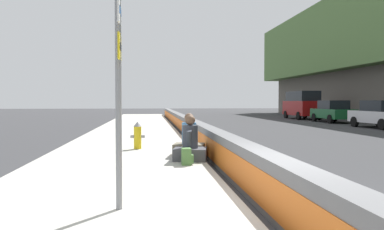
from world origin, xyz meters
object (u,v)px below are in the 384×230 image
Objects in this scene: seated_person_middle at (189,142)px; parked_car_midline at (333,111)px; route_sign_post at (119,62)px; parked_car_fourth at (381,114)px; seated_person_foreground at (190,146)px; fire_hydrant at (138,135)px; backpack at (187,157)px; parked_car_far at (302,104)px.

parked_car_midline reaches higher than seated_person_middle.
route_sign_post reaches higher than parked_car_fourth.
parked_car_fourth is at bearing -46.28° from seated_person_foreground.
seated_person_middle is (5.45, -1.55, -1.72)m from route_sign_post.
route_sign_post is at bearing 179.64° from fire_hydrant.
backpack is 18.65m from parked_car_fourth.
seated_person_foreground is (-2.57, -1.43, -0.08)m from fire_hydrant.
seated_person_foreground is 0.99m from seated_person_middle.
seated_person_foreground is 0.23× the size of parked_car_far.
route_sign_post is 3.02× the size of seated_person_middle.
parked_car_fourth is 0.89× the size of parked_car_far.
parked_car_fourth is 1.01× the size of parked_car_midline.
seated_person_middle is at bearing -4.14° from seated_person_foreground.
fire_hydrant is 0.75× the size of seated_person_foreground.
route_sign_post reaches higher than seated_person_foreground.
seated_person_foreground is 23.14m from parked_car_midline.
seated_person_foreground is at bearing 133.72° from parked_car_fourth.
route_sign_post reaches higher than parked_car_midline.
seated_person_foreground is 18.05m from parked_car_fourth.
seated_person_middle is at bearing 144.10° from parked_car_midline.
fire_hydrant is 0.19× the size of parked_car_fourth.
parked_car_midline is (19.75, -13.30, 0.53)m from backpack.
fire_hydrant is at bearing 147.04° from parked_car_far.
backpack is 0.08× the size of parked_car_far.
fire_hydrant is 2.94m from seated_person_foreground.
seated_person_middle is at bearing -15.83° from route_sign_post.
seated_person_middle is 2.98× the size of backpack.
fire_hydrant is 0.17× the size of parked_car_far.
parked_car_far is at bearing -32.96° from fire_hydrant.
fire_hydrant is 26.45m from parked_car_far.
route_sign_post is 22.35m from parked_car_fourth.
seated_person_foreground is (4.46, -1.47, -1.73)m from route_sign_post.
fire_hydrant is 0.19× the size of parked_car_midline.
route_sign_post is 32.60m from parked_car_far.
fire_hydrant is 0.74× the size of seated_person_middle.
route_sign_post is 4.42m from backpack.
seated_person_foreground reaches higher than backpack.
seated_person_middle is 22.29m from parked_car_midline.
seated_person_middle is 0.23× the size of parked_car_far.
parked_car_far is at bearing -26.28° from route_sign_post.
seated_person_foreground is 0.26× the size of parked_car_fourth.
route_sign_post is 5.01m from seated_person_foreground.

